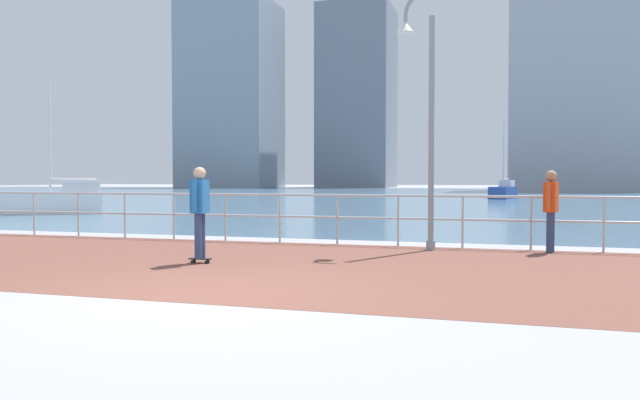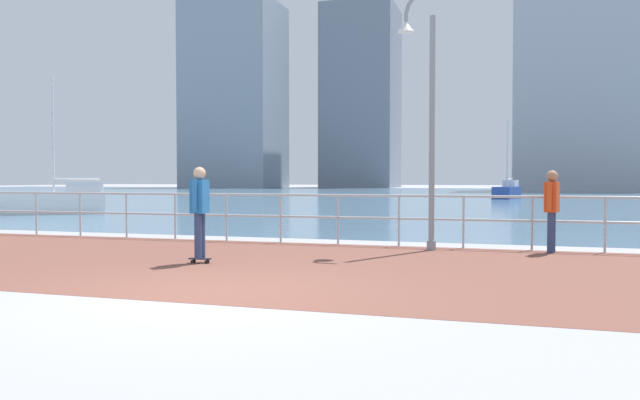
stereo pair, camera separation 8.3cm
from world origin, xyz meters
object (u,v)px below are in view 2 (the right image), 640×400
object	(u,v)px
lamppost	(424,106)
skateboarder	(200,206)
bystander	(552,204)
sailboat_gray	(507,191)
sailboat_ivory	(58,201)

from	to	relation	value
lamppost	skateboarder	size ratio (longest dim) A/B	3.20
bystander	skateboarder	bearing A→B (deg)	-150.59
lamppost	sailboat_gray	distance (m)	36.33
bystander	lamppost	bearing A→B (deg)	-173.99
sailboat_gray	lamppost	bearing A→B (deg)	-92.88
bystander	sailboat_gray	distance (m)	35.94
bystander	sailboat_gray	world-z (taller)	sailboat_gray
bystander	sailboat_ivory	distance (m)	21.22
bystander	sailboat_gray	size ratio (longest dim) A/B	0.28
lamppost	sailboat_gray	world-z (taller)	sailboat_gray
lamppost	sailboat_ivory	size ratio (longest dim) A/B	0.93
lamppost	skateboarder	world-z (taller)	lamppost
sailboat_gray	skateboarder	bearing A→B (deg)	-97.76
lamppost	bystander	world-z (taller)	lamppost
lamppost	sailboat_gray	xyz separation A→B (m)	(1.82, 36.20, -2.45)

